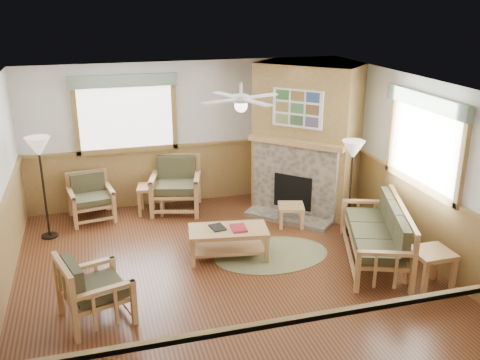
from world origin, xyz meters
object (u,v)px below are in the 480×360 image
object	(u,v)px
end_table_chairs	(151,199)
coffee_table	(228,243)
end_table_sofa	(430,270)
floor_lamp_left	(44,188)
armchair_back_right	(176,185)
armchair_left	(95,288)
armchair_back_left	(91,198)
sofa	(375,234)
footstool	(291,215)
floor_lamp_right	(350,188)

from	to	relation	value
end_table_chairs	coffee_table	bearing A→B (deg)	-66.55
end_table_sofa	floor_lamp_left	size ratio (longest dim) A/B	0.33
armchair_back_right	armchair_left	xyz separation A→B (m)	(-1.54, -3.26, -0.06)
armchair_back_left	armchair_left	xyz separation A→B (m)	(-0.02, -3.25, 0.02)
sofa	footstool	xyz separation A→B (m)	(-0.73, 1.58, -0.26)
armchair_left	end_table_sofa	size ratio (longest dim) A/B	1.51
end_table_chairs	floor_lamp_right	world-z (taller)	floor_lamp_right
footstool	floor_lamp_right	world-z (taller)	floor_lamp_right
armchair_back_right	end_table_chairs	world-z (taller)	armchair_back_right
armchair_back_right	end_table_sofa	xyz separation A→B (m)	(2.86, -3.76, -0.20)
coffee_table	armchair_back_right	bearing A→B (deg)	111.06
sofa	armchair_left	size ratio (longest dim) A/B	2.24
armchair_back_left	footstool	bearing A→B (deg)	-28.82
armchair_back_right	footstool	world-z (taller)	armchair_back_right
footstool	floor_lamp_right	bearing A→B (deg)	-34.61
sofa	armchair_left	xyz separation A→B (m)	(-4.08, -0.44, -0.01)
armchair_left	footstool	bearing A→B (deg)	-75.25
armchair_back_left	coffee_table	distance (m)	2.88
coffee_table	footstool	bearing A→B (deg)	41.54
floor_lamp_right	end_table_sofa	bearing A→B (deg)	-83.06
coffee_table	floor_lamp_left	size ratio (longest dim) A/B	0.69
armchair_back_left	end_table_chairs	distance (m)	1.07
end_table_sofa	footstool	world-z (taller)	end_table_sofa
sofa	end_table_chairs	distance (m)	4.12
armchair_back_left	end_table_sofa	distance (m)	5.77
armchair_left	end_table_chairs	xyz separation A→B (m)	(1.08, 3.26, -0.17)
floor_lamp_left	floor_lamp_right	distance (m)	5.02
coffee_table	end_table_sofa	bearing A→B (deg)	-25.48
footstool	sofa	bearing A→B (deg)	-65.27
sofa	floor_lamp_left	world-z (taller)	floor_lamp_left
armchair_back_right	floor_lamp_left	size ratio (longest dim) A/B	0.57
footstool	floor_lamp_right	distance (m)	1.17
sofa	floor_lamp_right	bearing A→B (deg)	-164.24
armchair_left	armchair_back_left	bearing A→B (deg)	-16.68
end_table_chairs	floor_lamp_right	bearing A→B (deg)	-30.32
coffee_table	floor_lamp_right	distance (m)	2.27
armchair_back_right	floor_lamp_left	world-z (taller)	floor_lamp_left
armchair_left	sofa	bearing A→B (deg)	-100.25
end_table_sofa	sofa	bearing A→B (deg)	109.09
armchair_back_right	armchair_left	bearing A→B (deg)	-100.22
armchair_back_right	end_table_chairs	distance (m)	0.52
armchair_left	floor_lamp_right	bearing A→B (deg)	-87.06
footstool	floor_lamp_left	size ratio (longest dim) A/B	0.25
end_table_sofa	floor_lamp_right	bearing A→B (deg)	96.94
sofa	floor_lamp_left	distance (m)	5.30
armchair_left	end_table_chairs	bearing A→B (deg)	-34.66
armchair_left	coffee_table	bearing A→B (deg)	-76.24
coffee_table	footstool	world-z (taller)	coffee_table
coffee_table	end_table_chairs	bearing A→B (deg)	122.44
armchair_left	end_table_sofa	world-z (taller)	armchair_left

